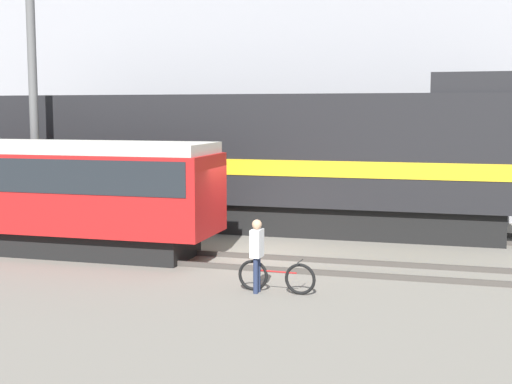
{
  "coord_description": "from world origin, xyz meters",
  "views": [
    {
      "loc": [
        5.64,
        -18.56,
        4.02
      ],
      "look_at": [
        0.31,
        0.04,
        1.8
      ],
      "focal_mm": 50.0,
      "sensor_mm": 36.0,
      "label": 1
    }
  ],
  "objects": [
    {
      "name": "ground_plane",
      "position": [
        0.0,
        0.0,
        0.0
      ],
      "size": [
        120.0,
        120.0,
        0.0
      ],
      "primitive_type": "plane",
      "color": "slate"
    },
    {
      "name": "track_near",
      "position": [
        0.0,
        -0.96,
        0.07
      ],
      "size": [
        60.0,
        1.5,
        0.14
      ],
      "color": "#47423D",
      "rests_on": "ground"
    },
    {
      "name": "track_far",
      "position": [
        0.0,
        4.4,
        0.07
      ],
      "size": [
        60.0,
        1.51,
        0.14
      ],
      "color": "#47423D",
      "rests_on": "ground"
    },
    {
      "name": "building_backdrop",
      "position": [
        0.0,
        11.19,
        5.75
      ],
      "size": [
        32.62,
        6.0,
        11.5
      ],
      "color": "#99999E",
      "rests_on": "ground"
    },
    {
      "name": "freight_locomotive",
      "position": [
        -1.04,
        4.4,
        2.39
      ],
      "size": [
        17.89,
        3.04,
        5.13
      ],
      "color": "black",
      "rests_on": "ground"
    },
    {
      "name": "streetcar",
      "position": [
        -6.36,
        -0.96,
        1.81
      ],
      "size": [
        11.48,
        2.54,
        3.16
      ],
      "color": "black",
      "rests_on": "ground"
    },
    {
      "name": "bicycle",
      "position": [
        1.82,
        -3.59,
        0.35
      ],
      "size": [
        1.8,
        0.44,
        0.76
      ],
      "color": "black",
      "rests_on": "ground"
    },
    {
      "name": "person",
      "position": [
        1.4,
        -3.72,
        0.99
      ],
      "size": [
        0.24,
        0.37,
        1.64
      ],
      "color": "#232D4C",
      "rests_on": "ground"
    },
    {
      "name": "utility_pole_left",
      "position": [
        -7.65,
        1.72,
        4.65
      ],
      "size": [
        0.28,
        0.28,
        9.3
      ],
      "color": "#595959",
      "rests_on": "ground"
    }
  ]
}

